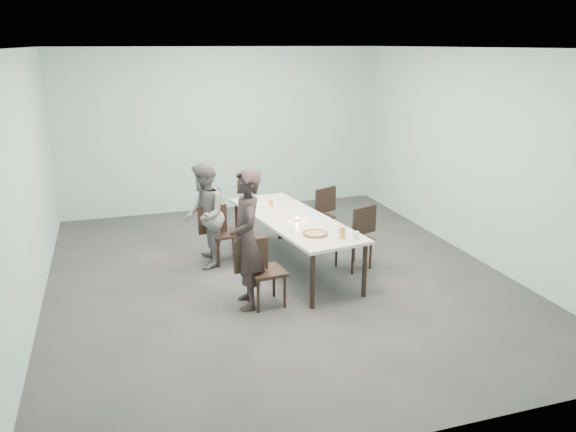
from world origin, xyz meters
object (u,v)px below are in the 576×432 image
object	(u,v)px
diner_far	(204,215)
beer_glass	(342,233)
table	(294,222)
water_tumbler	(356,235)
chair_far_left	(220,230)
chair_near_left	(260,267)
tealight	(297,219)
chair_far_right	(320,211)
side_plate	(324,228)
pizza	(315,234)
chair_near_right	(358,233)
diner_near	(247,240)
amber_tumbler	(271,203)

from	to	relation	value
diner_far	beer_glass	world-z (taller)	diner_far
table	water_tumbler	bearing A→B (deg)	-66.88
table	chair_far_left	distance (m)	1.09
chair_near_left	tealight	xyz separation A→B (m)	(0.75, 0.85, 0.27)
chair_far_right	side_plate	size ratio (longest dim) A/B	4.83
side_plate	tealight	size ratio (longest dim) A/B	3.21
table	side_plate	xyz separation A→B (m)	(0.22, -0.58, 0.06)
chair_far_left	diner_far	xyz separation A→B (m)	(-0.22, -0.04, 0.25)
pizza	chair_near_right	bearing A→B (deg)	33.82
beer_glass	tealight	bearing A→B (deg)	109.44
water_tumbler	tealight	xyz separation A→B (m)	(-0.46, 0.91, -0.02)
diner_far	diner_near	bearing A→B (deg)	20.63
diner_far	beer_glass	size ratio (longest dim) A/B	10.01
chair_near_right	water_tumbler	bearing A→B (deg)	44.58
chair_near_right	pizza	bearing A→B (deg)	15.45
table	side_plate	size ratio (longest dim) A/B	15.04
beer_glass	water_tumbler	bearing A→B (deg)	-21.05
water_tumbler	beer_glass	bearing A→B (deg)	158.95
chair_far_right	pizza	bearing A→B (deg)	43.94
chair_far_right	water_tumbler	xyz separation A→B (m)	(-0.31, -2.00, 0.29)
table	chair_far_right	xyz separation A→B (m)	(0.76, 0.94, -0.19)
table	chair_near_right	size ratio (longest dim) A/B	3.11
chair_near_left	tealight	world-z (taller)	chair_near_left
pizza	beer_glass	distance (m)	0.35
water_tumbler	amber_tumbler	size ratio (longest dim) A/B	1.12
diner_far	tealight	distance (m)	1.32
side_plate	water_tumbler	size ratio (longest dim) A/B	2.00
chair_near_right	chair_near_left	bearing A→B (deg)	7.29
chair_near_left	diner_near	xyz separation A→B (m)	(-0.14, 0.06, 0.34)
diner_near	beer_glass	bearing A→B (deg)	92.86
chair_near_right	chair_far_right	distance (m)	1.16
chair_far_right	beer_glass	distance (m)	2.02
side_plate	amber_tumbler	bearing A→B (deg)	105.68
pizza	chair_near_left	bearing A→B (deg)	-164.84
table	chair_near_left	bearing A→B (deg)	-127.06
diner_near	diner_far	size ratio (longest dim) A/B	1.13
chair_far_left	diner_near	bearing A→B (deg)	-95.70
chair_near_left	beer_glass	size ratio (longest dim) A/B	5.80
table	chair_far_right	distance (m)	1.23
table	amber_tumbler	size ratio (longest dim) A/B	33.83
pizza	water_tumbler	xyz separation A→B (m)	(0.43, -0.27, 0.03)
chair_far_right	amber_tumbler	bearing A→B (deg)	-6.18
table	chair_far_left	size ratio (longest dim) A/B	3.11
chair_near_right	tealight	distance (m)	0.93
beer_glass	pizza	bearing A→B (deg)	142.19
chair_near_left	chair_far_left	size ratio (longest dim) A/B	1.00
chair_near_left	pizza	bearing A→B (deg)	8.99
chair_far_right	water_tumbler	bearing A→B (deg)	58.26
chair_near_right	pizza	world-z (taller)	chair_near_right
chair_far_right	beer_glass	world-z (taller)	beer_glass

